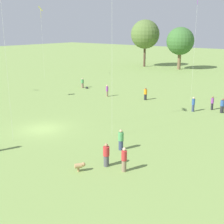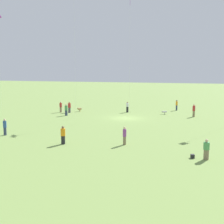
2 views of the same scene
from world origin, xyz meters
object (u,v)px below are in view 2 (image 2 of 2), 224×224
Objects in this scene: person_5 at (66,110)px; kite_4 at (74,2)px; person_2 at (177,105)px; person_11 at (125,136)px; person_10 at (69,107)px; dog_0 at (164,112)px; dog_1 at (79,109)px; person_9 at (127,107)px; person_6 at (63,135)px; person_0 at (61,107)px; person_3 at (5,127)px; person_7 at (194,111)px; person_1 at (206,150)px; picnic_bag_0 at (193,156)px.

kite_4 is at bearing -58.80° from person_5.
person_5 is (14.72, 11.54, -0.06)m from person_2.
person_2 is 26.13m from person_11.
dog_0 is (-14.61, -3.13, -0.47)m from person_10.
dog_1 is (2.73, -6.90, -15.40)m from kite_4.
person_10 is 14.95m from dog_0.
dog_1 is at bearing -164.15° from person_11.
dog_0 is at bearing -132.75° from person_9.
person_9 is (0.60, -22.70, 0.03)m from person_6.
person_0 is 2.37× the size of dog_1.
person_0 reaches higher than person_10.
person_0 is 1.04× the size of person_6.
kite_4 is 23.80× the size of dog_1.
person_11 is 2.07× the size of dog_0.
person_7 reaches higher than person_3.
person_0 is 30.76m from person_1.
person_6 is 2.08× the size of dog_0.
person_3 is 4.60× the size of picnic_bag_0.
person_10 is 16.23m from kite_4.
person_3 is 2.15× the size of dog_0.
person_3 is 26.43m from person_7.
kite_4 reaches higher than person_0.
person_3 is 13.03m from person_11.
kite_4 reaches higher than picnic_bag_0.
person_0 is 1.49m from person_10.
person_5 is at bearing -156.42° from person_11.
person_0 reaches higher than person_11.
person_3 is (14.16, 26.25, -0.02)m from person_2.
person_7 is 1.07× the size of person_9.
person_10 is at bearing -159.77° from person_11.
person_9 is 1.03× the size of person_11.
person_0 is 1.02× the size of person_5.
person_6 is at bearing -3.68° from picnic_bag_0.
dog_1 is (13.77, -19.45, -0.43)m from person_11.
person_3 is 0.94× the size of person_7.
person_10 is (19.12, 2.00, -0.08)m from person_7.
person_11 is 6.74m from picnic_bag_0.
person_10 is (9.24, -19.30, 0.02)m from person_6.
kite_4 is (5.63, -14.19, 15.00)m from person_6.
person_11 is (1.13, 26.10, -0.05)m from person_2.
person_6 is 1.00× the size of person_11.
person_3 is at bearing -108.81° from person_11.
person_0 is 0.95× the size of person_7.
person_3 is 1.01× the size of person_5.
dog_1 is at bearing 40.84° from person_7.
person_10 is at bearing -153.05° from person_6.
person_0 is 29.98m from picnic_bag_0.
person_11 is at bearing 159.29° from dog_1.
person_7 reaches higher than person_2.
person_7 is 10.58m from person_9.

